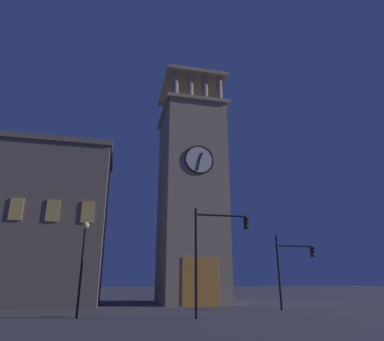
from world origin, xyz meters
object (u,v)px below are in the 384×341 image
object	(u,v)px
traffic_signal_mid	(290,262)
street_lamp	(83,250)
traffic_signal_near	(213,244)
adjacent_wing_building	(10,222)
clocktower	(191,196)

from	to	relation	value
traffic_signal_mid	street_lamp	world-z (taller)	street_lamp
traffic_signal_near	traffic_signal_mid	distance (m)	8.62
adjacent_wing_building	traffic_signal_mid	bearing A→B (deg)	159.08
clocktower	traffic_signal_near	xyz separation A→B (m)	(1.63, 13.25, -6.33)
clocktower	adjacent_wing_building	xyz separation A→B (m)	(16.73, 0.38, -3.42)
clocktower	traffic_signal_mid	bearing A→B (deg)	122.93
clocktower	street_lamp	distance (m)	16.18
traffic_signal_near	traffic_signal_mid	xyz separation A→B (m)	(-7.46, -4.25, -0.76)
clocktower	adjacent_wing_building	world-z (taller)	clocktower
adjacent_wing_building	traffic_signal_mid	size ratio (longest dim) A/B	3.13
adjacent_wing_building	traffic_signal_near	size ratio (longest dim) A/B	2.67
traffic_signal_mid	street_lamp	bearing A→B (deg)	9.15
traffic_signal_mid	adjacent_wing_building	bearing A→B (deg)	-20.92
traffic_signal_near	traffic_signal_mid	size ratio (longest dim) A/B	1.17
street_lamp	traffic_signal_near	bearing A→B (deg)	166.66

